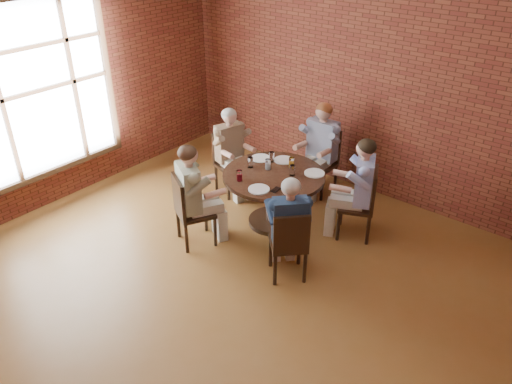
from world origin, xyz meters
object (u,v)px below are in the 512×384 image
Objects in this scene: chair_c at (229,160)px; diner_d at (194,196)px; chair_e at (289,243)px; chair_a at (364,201)px; diner_a at (358,189)px; diner_e at (289,228)px; dining_table at (274,189)px; smartphone at (276,190)px; diner_b at (320,150)px; chair_d at (188,208)px; diner_c at (232,152)px; chair_b at (322,158)px.

diner_d reaches higher than chair_c.
chair_a is at bearing -145.47° from chair_e.
diner_e is at bearing -34.08° from diner_a.
dining_table is 9.32× the size of smartphone.
diner_d is at bearing -71.38° from diner_a.
smartphone is at bearing -86.60° from chair_e.
diner_b is 2.08m from chair_e.
chair_e is (1.36, 0.23, -0.02)m from chair_d.
diner_a is 1.04× the size of diner_c.
diner_a reaches higher than diner_e.
chair_b is 1.33m from diner_c.
chair_e is at bearing -146.26° from diner_d.
dining_table is at bearing -90.00° from chair_a.
chair_b is 2.09m from diner_e.
diner_a is 1.48× the size of chair_e.
chair_d is 6.66× the size of smartphone.
dining_table is 1.40× the size of chair_d.
diner_b is 1.49× the size of chair_c.
smartphone is (0.80, 0.70, 0.25)m from chair_d.
chair_a is 2.18m from chair_d.
diner_d is 1.48× the size of chair_e.
chair_c is (-2.02, -0.15, -0.17)m from diner_a.
diner_a reaches higher than chair_e.
diner_c is at bearing -40.72° from diner_d.
diner_e reaches higher than smartphone.
chair_d is at bearing 90.00° from diner_d.
smartphone is at bearing -111.54° from chair_d.
diner_b is 1.26m from diner_c.
smartphone is at bearing -79.96° from chair_b.
diner_c reaches higher than chair_d.
diner_b reaches higher than diner_d.
diner_a is 1.47× the size of chair_c.
diner_e is (1.31, 0.28, 0.13)m from chair_d.
diner_b is at bearing -90.00° from chair_b.
diner_a is at bearing -37.62° from chair_b.
diner_b is 1.51× the size of chair_e.
chair_a is at bearing 25.38° from dining_table.
chair_c is at bearing -76.07° from diner_e.
chair_e reaches higher than dining_table.
dining_table is 0.98× the size of diner_a.
dining_table is 1.03× the size of diner_e.
chair_c is 1.01× the size of chair_e.
chair_a is 0.99× the size of chair_b.
dining_table is 1.07m from diner_d.
chair_b is 0.19m from diner_b.
diner_b is at bearing -76.15° from chair_d.
chair_e is (-0.13, -1.25, -0.18)m from diner_a.
chair_b is 1.36m from chair_c.
diner_e is (1.27, 0.20, -0.03)m from diner_d.
diner_e is (-0.26, -1.24, 0.13)m from chair_a.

